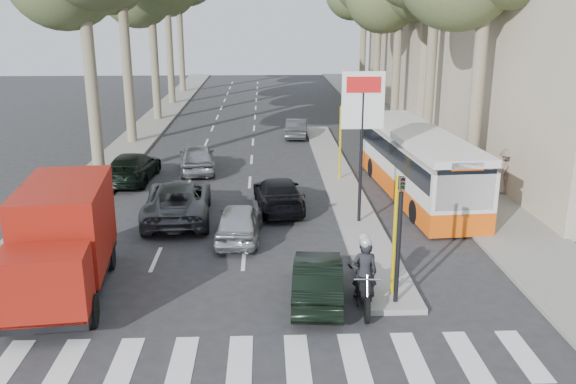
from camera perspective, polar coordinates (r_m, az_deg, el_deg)
The scene contains 19 objects.
ground at distance 17.81m, azimuth -1.43°, elevation -8.65°, with size 120.00×120.00×0.00m, color #28282B.
sidewalk_right at distance 42.70m, azimuth 9.74°, elevation 6.20°, with size 3.20×70.00×0.12m, color gray.
median_left at distance 45.42m, azimuth -12.18°, elevation 6.68°, with size 2.40×64.00×0.12m, color gray.
traffic_island at distance 28.34m, azimuth 4.82°, elevation 1.16°, with size 1.50×26.00×0.16m, color gray.
building_far at distance 52.50m, azimuth 15.82°, elevation 16.44°, with size 11.00×20.00×16.00m, color #B7A88E.
billboard at distance 21.73m, azimuth 6.95°, elevation 6.17°, with size 1.50×12.10×5.60m.
traffic_light_island at distance 15.85m, azimuth 10.43°, elevation -2.48°, with size 0.16×0.41×3.60m.
silver_hatchback at distance 21.05m, azimuth -4.59°, elevation -2.76°, with size 1.50×3.73×1.27m, color #B0B4B8.
dark_hatchback at distance 16.70m, azimuth 2.78°, elevation -8.12°, with size 1.31×3.74×1.23m, color black.
queue_car_a at distance 23.38m, azimuth -10.27°, elevation -0.76°, with size 2.40×5.20×1.44m, color #45474C.
queue_car_b at distance 24.14m, azimuth -0.92°, elevation -0.17°, with size 1.77×4.35×1.26m, color black.
queue_car_c at distance 30.09m, azimuth -8.50°, elevation 3.17°, with size 1.66×4.12×1.40m, color #95969C.
queue_car_d at distance 38.12m, azimuth 0.80°, elevation 6.01°, with size 1.25×3.59×1.18m, color #47494E.
queue_car_e at distance 29.00m, azimuth -14.34°, elevation 2.25°, with size 1.87×4.60×1.33m, color black.
red_truck at distance 17.79m, azimuth -20.31°, elevation -4.17°, with size 2.75×5.88×3.03m.
city_bus at distance 26.29m, azimuth 11.91°, elevation 2.82°, with size 3.08×10.88×2.83m.
motorcycle at distance 16.50m, azimuth 7.10°, elevation -7.45°, with size 0.87×2.35×1.99m.
pedestrian_near at distance 22.99m, azimuth 16.62°, elevation -0.94°, with size 0.96×0.47×1.64m, color #42314A.
pedestrian_far at distance 27.32m, azimuth 19.75°, elevation 1.83°, with size 1.25×0.55×1.93m, color #69594F.
Camera 1 is at (-0.19, -16.11, 7.59)m, focal length 38.00 mm.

